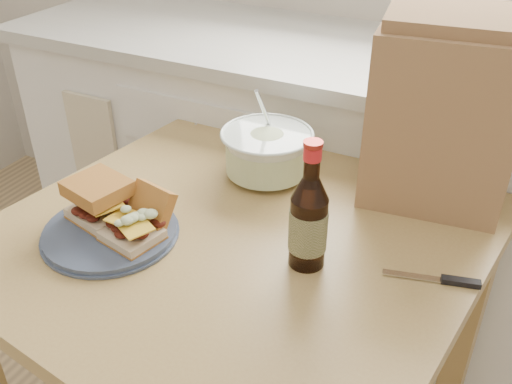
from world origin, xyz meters
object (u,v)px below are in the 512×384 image
at_px(dining_table, 240,271).
at_px(paper_bag, 441,120).
at_px(beer_bottle, 309,220).
at_px(plate, 110,232).
at_px(coleslaw_bowl, 267,154).

xyz_separation_m(dining_table, paper_bag, (0.32, 0.29, 0.30)).
bearing_deg(beer_bottle, plate, -155.50).
distance_m(coleslaw_bowl, beer_bottle, 0.34).
bearing_deg(coleslaw_bowl, plate, -116.04).
bearing_deg(dining_table, coleslaw_bowl, 109.95).
distance_m(dining_table, coleslaw_bowl, 0.28).
bearing_deg(dining_table, plate, -139.98).
bearing_deg(dining_table, paper_bag, 51.13).
relative_size(coleslaw_bowl, beer_bottle, 0.84).
xyz_separation_m(coleslaw_bowl, paper_bag, (0.36, 0.07, 0.13)).
height_order(dining_table, paper_bag, paper_bag).
relative_size(dining_table, plate, 3.91).
bearing_deg(plate, paper_bag, 38.67).
height_order(coleslaw_bowl, paper_bag, paper_bag).
xyz_separation_m(coleslaw_bowl, beer_bottle, (0.21, -0.26, 0.04)).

